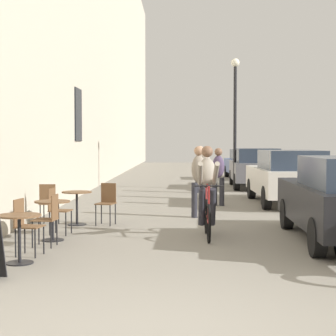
% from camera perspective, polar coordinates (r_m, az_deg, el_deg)
% --- Properties ---
extents(ground_plane, '(88.00, 88.00, 0.00)m').
position_cam_1_polar(ground_plane, '(5.35, -0.14, -16.74)').
color(ground_plane, gray).
extents(cafe_table_near, '(0.64, 0.64, 0.72)m').
position_cam_1_polar(cafe_table_near, '(8.48, -14.96, -5.97)').
color(cafe_table_near, black).
rests_on(cafe_table_near, ground_plane).
extents(cafe_chair_near_toward_street, '(0.44, 0.44, 0.89)m').
position_cam_1_polar(cafe_chair_near_toward_street, '(9.04, -14.40, -5.45)').
color(cafe_chair_near_toward_street, black).
rests_on(cafe_chair_near_toward_street, ground_plane).
extents(cafe_table_mid, '(0.64, 0.64, 0.72)m').
position_cam_1_polar(cafe_table_mid, '(10.30, -11.73, -4.41)').
color(cafe_table_mid, black).
rests_on(cafe_table_mid, ground_plane).
extents(cafe_chair_mid_toward_street, '(0.41, 0.41, 0.89)m').
position_cam_1_polar(cafe_chair_mid_toward_street, '(9.72, -12.07, -4.86)').
color(cafe_chair_mid_toward_street, black).
rests_on(cafe_chair_mid_toward_street, ground_plane).
extents(cafe_chair_mid_toward_wall, '(0.43, 0.43, 0.89)m').
position_cam_1_polar(cafe_chair_mid_toward_wall, '(10.98, -11.31, -3.99)').
color(cafe_chair_mid_toward_wall, black).
rests_on(cafe_chair_mid_toward_wall, ground_plane).
extents(cafe_table_far, '(0.64, 0.64, 0.72)m').
position_cam_1_polar(cafe_table_far, '(12.15, -9.30, -3.32)').
color(cafe_table_far, black).
rests_on(cafe_table_far, ground_plane).
extents(cafe_chair_far_toward_street, '(0.46, 0.46, 0.89)m').
position_cam_1_polar(cafe_chair_far_toward_street, '(12.12, -6.27, -3.34)').
color(cafe_chair_far_toward_street, black).
rests_on(cafe_chair_far_toward_street, ground_plane).
extents(cafe_chair_far_toward_wall, '(0.38, 0.38, 0.89)m').
position_cam_1_polar(cafe_chair_far_toward_wall, '(12.20, -12.11, -3.34)').
color(cafe_chair_far_toward_wall, black).
rests_on(cafe_chair_far_toward_wall, ground_plane).
extents(cyclist_on_bicycle, '(0.52, 1.76, 1.74)m').
position_cam_1_polar(cyclist_on_bicycle, '(10.55, 4.03, -2.62)').
color(cyclist_on_bicycle, black).
rests_on(cyclist_on_bicycle, ground_plane).
extents(pedestrian_near, '(0.36, 0.27, 1.68)m').
position_cam_1_polar(pedestrian_near, '(13.14, 3.15, -0.97)').
color(pedestrian_near, '#26262D').
rests_on(pedestrian_near, ground_plane).
extents(pedestrian_mid, '(0.37, 0.28, 1.62)m').
position_cam_1_polar(pedestrian_mid, '(15.63, 5.17, -0.55)').
color(pedestrian_mid, '#26262D').
rests_on(pedestrian_mid, ground_plane).
extents(pedestrian_far, '(0.38, 0.30, 1.64)m').
position_cam_1_polar(pedestrian_far, '(17.47, 3.82, -0.17)').
color(pedestrian_far, '#26262D').
rests_on(pedestrian_far, ground_plane).
extents(pedestrian_furthest, '(0.37, 0.29, 1.65)m').
position_cam_1_polar(pedestrian_furthest, '(19.56, 3.31, 0.16)').
color(pedestrian_furthest, '#26262D').
rests_on(pedestrian_furthest, ground_plane).
extents(street_lamp, '(0.32, 0.32, 4.90)m').
position_cam_1_polar(street_lamp, '(21.08, 6.87, 6.25)').
color(street_lamp, black).
rests_on(street_lamp, ground_plane).
extents(parked_car_second, '(1.89, 4.39, 1.56)m').
position_cam_1_polar(parked_car_second, '(16.34, 12.15, -0.82)').
color(parked_car_second, beige).
rests_on(parked_car_second, ground_plane).
extents(parked_car_third, '(1.95, 4.40, 1.55)m').
position_cam_1_polar(parked_car_third, '(21.98, 8.95, 0.07)').
color(parked_car_third, '#595960').
rests_on(parked_car_third, ground_plane).
extents(parked_car_fourth, '(1.82, 4.10, 1.44)m').
position_cam_1_polar(parked_car_fourth, '(27.31, 7.97, 0.46)').
color(parked_car_fourth, '#384C84').
rests_on(parked_car_fourth, ground_plane).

